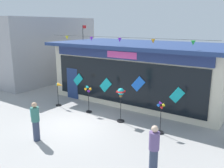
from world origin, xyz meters
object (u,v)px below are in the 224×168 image
at_px(wind_spinner_center_left, 121,96).
at_px(wind_spinner_center_right, 160,117).
at_px(kite_shop_building, 143,71).
at_px(wind_spinner_left, 88,96).
at_px(person_mid_plaza, 154,150).
at_px(wind_spinner_far_left, 59,91).
at_px(person_near_camera, 35,120).

distance_m(wind_spinner_center_left, wind_spinner_center_right, 2.25).
relative_size(kite_shop_building, wind_spinner_center_left, 6.33).
xyz_separation_m(wind_spinner_left, person_mid_plaza, (5.42, -3.20, -0.10)).
xyz_separation_m(wind_spinner_center_left, person_mid_plaza, (3.25, -3.11, -0.46)).
bearing_deg(wind_spinner_center_left, wind_spinner_far_left, -179.55).
bearing_deg(person_mid_plaza, wind_spinner_center_right, -71.28).
relative_size(wind_spinner_left, person_near_camera, 0.91).
relative_size(wind_spinner_left, wind_spinner_center_right, 1.03).
bearing_deg(wind_spinner_center_left, wind_spinner_center_right, -4.14).
height_order(wind_spinner_center_right, person_near_camera, person_near_camera).
distance_m(wind_spinner_far_left, wind_spinner_center_left, 4.29).
bearing_deg(wind_spinner_center_left, kite_shop_building, 103.37).
bearing_deg(kite_shop_building, wind_spinner_center_left, -76.63).
distance_m(kite_shop_building, person_mid_plaza, 8.45).
bearing_deg(wind_spinner_center_right, wind_spinner_far_left, 178.90).
relative_size(wind_spinner_far_left, person_mid_plaza, 0.84).
bearing_deg(wind_spinner_left, person_near_camera, -84.74).
xyz_separation_m(wind_spinner_left, wind_spinner_center_right, (4.36, -0.25, -0.16)).
bearing_deg(wind_spinner_center_right, wind_spinner_center_left, 175.86).
height_order(wind_spinner_far_left, wind_spinner_left, wind_spinner_left).
relative_size(wind_spinner_far_left, person_near_camera, 0.84).
bearing_deg(person_near_camera, wind_spinner_center_left, -1.51).
height_order(wind_spinner_far_left, wind_spinner_center_left, wind_spinner_center_left).
bearing_deg(wind_spinner_far_left, kite_shop_building, 51.77).
height_order(wind_spinner_center_left, person_mid_plaza, wind_spinner_center_left).
height_order(wind_spinner_center_right, person_mid_plaza, person_mid_plaza).
height_order(wind_spinner_far_left, wind_spinner_center_right, wind_spinner_center_right).
relative_size(wind_spinner_center_right, person_near_camera, 0.89).
bearing_deg(wind_spinner_center_left, person_near_camera, -116.07).
height_order(kite_shop_building, wind_spinner_center_right, kite_shop_building).
xyz_separation_m(kite_shop_building, wind_spinner_left, (-1.19, -4.04, -0.89)).
xyz_separation_m(wind_spinner_far_left, person_near_camera, (2.45, -3.69, -0.07)).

